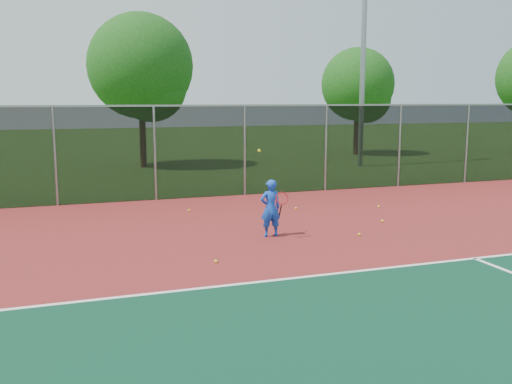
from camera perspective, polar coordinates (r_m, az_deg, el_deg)
ground at (r=9.06m, az=23.47°, el=-12.36°), size 120.00×120.00×0.00m
court_apron at (r=10.51m, az=16.05°, el=-8.89°), size 30.00×20.00×0.02m
fence_back at (r=19.12m, az=-1.15°, el=4.29°), size 30.00×0.06×3.03m
tennis_player at (r=13.37m, az=1.47°, el=-1.60°), size 0.59×0.58×2.07m
practice_ball_0 at (r=11.37m, az=-4.03°, el=-6.92°), size 0.07×0.07×0.07m
practice_ball_1 at (r=13.76m, az=10.29°, el=-4.19°), size 0.07×0.07×0.07m
practice_ball_2 at (r=16.78m, az=4.02°, el=-1.63°), size 0.07×0.07×0.07m
practice_ball_3 at (r=15.37m, az=12.53°, el=-2.84°), size 0.07×0.07×0.07m
practice_ball_4 at (r=16.57m, az=-6.70°, el=-1.81°), size 0.07×0.07×0.07m
practice_ball_6 at (r=17.40m, az=12.17°, el=-1.42°), size 0.07×0.07×0.07m
floodlight_n at (r=28.14m, az=10.79°, el=17.27°), size 0.90×0.40×12.86m
tree_back_left at (r=27.68m, az=-11.23°, el=11.79°), size 4.91×4.91×7.21m
tree_back_mid at (r=34.00m, az=10.32°, el=10.23°), size 4.21×4.21×6.18m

